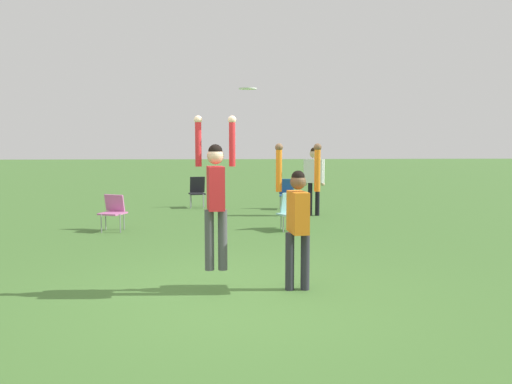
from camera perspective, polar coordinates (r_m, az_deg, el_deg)
ground_plane at (r=6.52m, az=-2.81°, el=-11.90°), size 120.00×120.00×0.00m
person_jumping at (r=6.39m, az=-4.64°, el=0.22°), size 0.53×0.40×1.99m
person_defending at (r=6.63m, az=4.80°, el=-2.51°), size 0.61×0.48×1.96m
frisbee at (r=6.43m, az=-0.96°, el=11.74°), size 0.23×0.23×0.02m
camping_chair_0 at (r=15.08m, az=3.54°, el=0.06°), size 0.51×0.55×0.91m
camping_chair_1 at (r=11.72m, az=-15.98°, el=-1.94°), size 0.63×0.68×0.81m
camping_chair_2 at (r=15.50m, az=-6.73°, el=0.26°), size 0.56×0.60×0.95m
camping_chair_3 at (r=11.39m, az=4.08°, el=-1.97°), size 0.73×0.79×0.85m
person_spectator_near at (r=13.67m, az=6.65°, el=2.06°), size 0.60×0.32×1.86m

